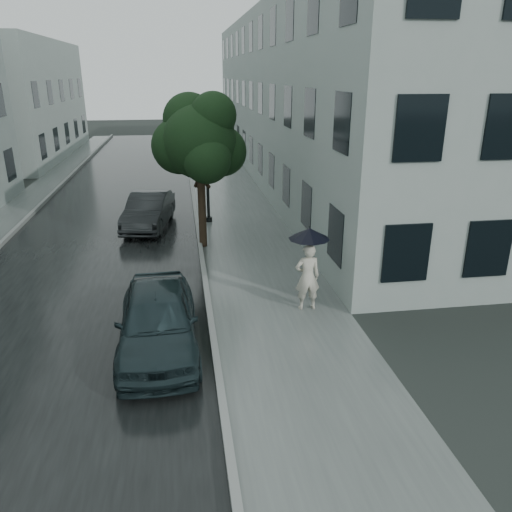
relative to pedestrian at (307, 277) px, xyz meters
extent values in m
plane|color=black|center=(-0.95, -2.00, -0.89)|extent=(120.00, 120.00, 0.00)
cube|color=slate|center=(-0.70, 10.00, -0.89)|extent=(3.50, 60.00, 0.01)
cube|color=slate|center=(-2.52, 10.00, -0.82)|extent=(0.15, 60.00, 0.15)
cube|color=black|center=(-6.02, 10.00, -0.89)|extent=(6.85, 60.00, 0.00)
cube|color=slate|center=(-9.52, 10.00, -0.82)|extent=(0.15, 60.00, 0.15)
cube|color=#4C5451|center=(-10.45, 10.00, -0.89)|extent=(1.70, 60.00, 0.01)
cube|color=gray|center=(4.55, 17.50, 3.61)|extent=(7.00, 36.00, 9.00)
cube|color=black|center=(1.07, 17.50, 3.61)|extent=(0.08, 32.40, 7.20)
cube|color=gray|center=(-14.75, 28.00, 3.11)|extent=(7.00, 18.00, 8.00)
cube|color=black|center=(-11.27, 28.00, 3.11)|extent=(0.08, 16.20, 6.40)
imported|color=beige|center=(0.00, 0.00, 0.00)|extent=(0.65, 0.43, 1.77)
cylinder|color=black|center=(0.01, 0.03, 0.57)|extent=(0.02, 0.02, 0.90)
cone|color=black|center=(0.01, 0.03, 1.15)|extent=(1.07, 1.07, 0.28)
cylinder|color=black|center=(0.01, 0.03, 1.31)|extent=(0.02, 0.02, 0.08)
cylinder|color=black|center=(0.01, 0.03, 0.09)|extent=(0.03, 0.03, 0.06)
cylinder|color=#332619|center=(-2.40, 5.45, 0.46)|extent=(0.27, 0.27, 2.71)
sphere|color=#163216|center=(-2.40, 5.45, 2.76)|extent=(2.45, 2.45, 2.45)
sphere|color=#163216|center=(-1.64, 5.73, 2.38)|extent=(1.69, 1.69, 1.69)
sphere|color=#163216|center=(-3.06, 5.83, 2.58)|extent=(1.89, 1.89, 1.89)
sphere|color=#163216|center=(-2.21, 4.79, 2.28)|extent=(1.59, 1.59, 1.59)
sphere|color=#163216|center=(-2.68, 6.01, 3.42)|extent=(1.79, 1.79, 1.79)
sphere|color=#163216|center=(-1.93, 5.27, 3.61)|extent=(1.52, 1.52, 1.52)
cylinder|color=black|center=(-2.01, 8.52, 1.45)|extent=(0.12, 0.12, 4.68)
cylinder|color=black|center=(-2.01, 8.52, -0.79)|extent=(0.28, 0.28, 0.20)
cylinder|color=black|center=(-2.26, 8.57, 3.79)|extent=(0.51, 0.19, 0.08)
sphere|color=silver|center=(-2.55, 8.64, 3.74)|extent=(0.32, 0.32, 0.32)
imported|color=#182629|center=(-3.73, -1.50, -0.16)|extent=(1.80, 4.28, 1.44)
imported|color=black|center=(-4.39, 8.08, -0.21)|extent=(2.06, 4.26, 1.35)
camera|label=1|loc=(-3.06, -11.42, 4.89)|focal=35.00mm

